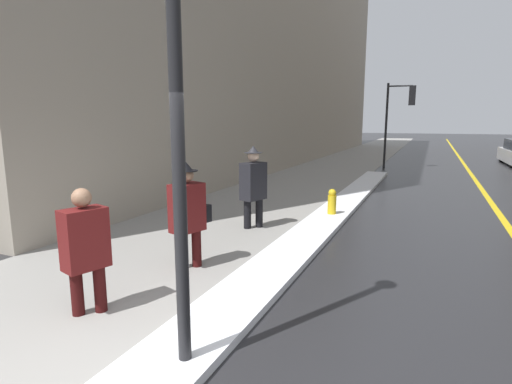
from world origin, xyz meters
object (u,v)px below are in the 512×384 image
traffic_light_near (402,107)px  lamp_post (174,33)px  pedestrian_in_fedora (253,184)px  fire_hydrant (332,204)px  pedestrian_trailing (85,246)px  pedestrian_with_shoulder_bag (188,211)px

traffic_light_near → lamp_post: bearing=-94.1°
pedestrian_in_fedora → fire_hydrant: bearing=156.9°
pedestrian_trailing → pedestrian_in_fedora: (0.20, 4.32, 0.12)m
pedestrian_in_fedora → fire_hydrant: pedestrian_in_fedora is taller
pedestrian_with_shoulder_bag → fire_hydrant: 4.37m
pedestrian_trailing → lamp_post: bearing=91.8°
lamp_post → fire_hydrant: 6.87m
pedestrian_in_fedora → traffic_light_near: bearing=-171.6°
fire_hydrant → pedestrian_in_fedora: bearing=-130.1°
lamp_post → fire_hydrant: (-0.11, 6.35, -2.62)m
lamp_post → pedestrian_trailing: (-1.64, 0.45, -2.12)m
fire_hydrant → traffic_light_near: bearing=86.9°
pedestrian_trailing → pedestrian_with_shoulder_bag: size_ratio=0.91×
pedestrian_trailing → traffic_light_near: bearing=-170.1°
pedestrian_trailing → fire_hydrant: size_ratio=2.17×
fire_hydrant → lamp_post: bearing=-89.0°
lamp_post → fire_hydrant: size_ratio=7.08×
pedestrian_in_fedora → fire_hydrant: 2.16m
traffic_light_near → pedestrian_trailing: 17.54m
traffic_light_near → pedestrian_trailing: (-2.14, -17.28, -2.10)m
traffic_light_near → pedestrian_with_shoulder_bag: 15.76m
lamp_post → traffic_light_near: bearing=88.4°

